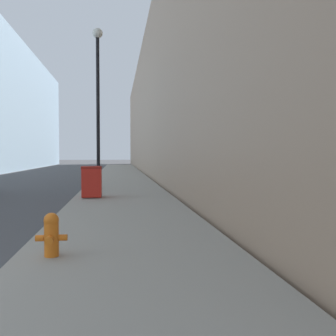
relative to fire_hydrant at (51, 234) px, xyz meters
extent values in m
cube|color=gray|center=(1.16, 17.46, -0.40)|extent=(3.43, 60.00, 0.14)
cube|color=#9E7F66|center=(8.98, 25.46, 4.92)|extent=(12.00, 60.00, 10.77)
cylinder|color=orange|center=(0.00, 0.01, -0.09)|extent=(0.20, 0.20, 0.49)
sphere|color=orange|center=(0.00, 0.01, 0.19)|extent=(0.21, 0.21, 0.21)
cylinder|color=orange|center=(0.00, 0.01, 0.26)|extent=(0.06, 0.06, 0.05)
cylinder|color=orange|center=(0.00, -0.15, -0.06)|extent=(0.11, 0.12, 0.11)
cylinder|color=orange|center=(-0.16, 0.01, -0.06)|extent=(0.12, 0.09, 0.09)
cylinder|color=orange|center=(0.16, 0.01, -0.06)|extent=(0.12, 0.09, 0.09)
cube|color=red|center=(0.07, 7.35, 0.18)|extent=(0.64, 0.64, 0.95)
cube|color=maroon|center=(0.07, 7.35, 0.70)|extent=(0.66, 0.66, 0.08)
cylinder|color=black|center=(-0.20, 7.62, -0.25)|extent=(0.05, 0.16, 0.16)
cylinder|color=black|center=(0.35, 7.62, -0.25)|extent=(0.05, 0.16, 0.16)
cylinder|color=black|center=(0.12, 10.79, -0.20)|extent=(0.28, 0.28, 0.25)
cylinder|color=black|center=(0.12, 10.79, 2.89)|extent=(0.15, 0.15, 6.43)
sphere|color=silver|center=(0.12, 10.79, 6.28)|extent=(0.43, 0.43, 0.43)
camera|label=1|loc=(0.96, -5.52, 1.15)|focal=40.00mm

